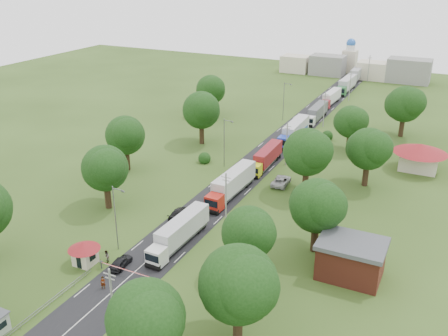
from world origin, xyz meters
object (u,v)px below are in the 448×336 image
Objects in this scene: car_lane_front at (121,262)px; car_lane_mid at (170,230)px; truck_0 at (179,232)px; boom_barrier at (120,269)px; guard_booth at (84,250)px; pedestrian_near at (103,283)px; info_sign at (306,131)px.

car_lane_front is 0.95× the size of car_lane_mid.
car_lane_mid is (-2.87, 2.04, -1.36)m from truck_0.
boom_barrier is 2.10× the size of guard_booth.
pedestrian_near is at bearing -90.38° from boom_barrier.
pedestrian_near reaches higher than car_lane_mid.
boom_barrier is at bearing 118.44° from car_lane_front.
info_sign reaches higher than boom_barrier.
pedestrian_near is (5.82, -3.50, -1.27)m from guard_booth.
truck_0 is at bearing 46.89° from pedestrian_near.
boom_barrier is 1.83m from car_lane_front.
car_lane_mid is at bearing 144.66° from truck_0.
info_sign is 50.15m from truck_0.
info_sign is 0.98× the size of car_lane_front.
car_lane_mid reaches higher than car_lane_front.
info_sign is at bearing 86.19° from truck_0.
guard_booth is 1.05× the size of car_lane_front.
truck_0 is 7.95× the size of pedestrian_near.
info_sign reaches higher than car_lane_mid.
car_lane_front is (-4.27, -8.46, -1.37)m from truck_0.
car_lane_front is at bearing -97.40° from info_sign.
boom_barrier is 5.98m from guard_booth.
info_sign reaches higher than truck_0.
car_lane_mid is at bearing 62.68° from guard_booth.
guard_booth reaches higher than pedestrian_near.
car_lane_mid is (6.20, 12.00, -1.44)m from guard_booth.
pedestrian_near is (-3.25, -13.46, -1.19)m from truck_0.
car_lane_front is at bearing 17.36° from guard_booth.
guard_booth is 0.31× the size of truck_0.
truck_0 is at bearing 72.05° from boom_barrier.
car_lane_mid is at bearing -97.36° from info_sign.
info_sign is 59.04m from car_lane_front.
truck_0 reaches higher than car_lane_mid.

